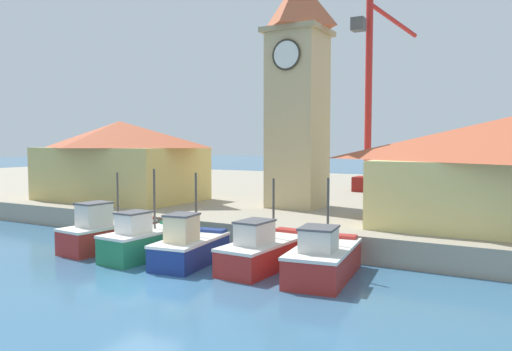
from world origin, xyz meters
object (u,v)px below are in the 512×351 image
(fishing_boat_mid_left, at_px, (265,250))
(clock_tower, at_px, (298,86))
(fishing_boat_left_outer, at_px, (146,241))
(fishing_boat_left_inner, at_px, (190,247))
(port_crane_near, at_px, (369,119))
(fishing_boat_center, at_px, (323,259))
(fishing_boat_far_left, at_px, (107,233))
(warehouse_left, at_px, (120,160))

(fishing_boat_mid_left, bearing_deg, clock_tower, 107.33)
(fishing_boat_left_outer, xyz_separation_m, fishing_boat_mid_left, (5.56, 1.08, -0.05))
(fishing_boat_left_outer, bearing_deg, fishing_boat_mid_left, 10.97)
(fishing_boat_left_inner, bearing_deg, port_crane_near, 87.71)
(fishing_boat_mid_left, bearing_deg, fishing_boat_center, -6.21)
(fishing_boat_far_left, distance_m, clock_tower, 14.23)
(fishing_boat_mid_left, height_order, clock_tower, clock_tower)
(fishing_boat_mid_left, xyz_separation_m, fishing_boat_center, (2.72, -0.30, 0.02))
(fishing_boat_left_outer, relative_size, port_crane_near, 0.29)
(fishing_boat_far_left, distance_m, warehouse_left, 11.45)
(fishing_boat_far_left, height_order, fishing_boat_left_outer, fishing_boat_left_outer)
(fishing_boat_far_left, distance_m, fishing_boat_left_outer, 2.89)
(fishing_boat_left_outer, distance_m, port_crane_near, 24.01)
(fishing_boat_left_outer, relative_size, warehouse_left, 0.40)
(fishing_boat_center, relative_size, port_crane_near, 0.32)
(fishing_boat_left_inner, bearing_deg, fishing_boat_left_outer, -179.81)
(clock_tower, bearing_deg, fishing_boat_left_inner, -89.83)
(fishing_boat_far_left, bearing_deg, fishing_boat_left_outer, -9.01)
(fishing_boat_left_outer, bearing_deg, port_crane_near, 81.59)
(fishing_boat_center, bearing_deg, fishing_boat_left_inner, -172.43)
(fishing_boat_far_left, xyz_separation_m, fishing_boat_left_outer, (2.85, -0.45, -0.03))
(warehouse_left, bearing_deg, fishing_boat_center, -23.42)
(port_crane_near, bearing_deg, clock_tower, -94.59)
(fishing_boat_left_outer, height_order, clock_tower, clock_tower)
(fishing_boat_mid_left, relative_size, warehouse_left, 0.47)
(fishing_boat_left_inner, xyz_separation_m, clock_tower, (-0.03, 11.08, 7.89))
(fishing_boat_left_outer, xyz_separation_m, warehouse_left, (-10.07, 8.73, 3.23))
(fishing_boat_far_left, distance_m, fishing_boat_center, 11.14)
(fishing_boat_mid_left, height_order, warehouse_left, warehouse_left)
(fishing_boat_left_outer, bearing_deg, clock_tower, 77.61)
(fishing_boat_left_outer, distance_m, clock_tower, 13.81)
(fishing_boat_far_left, bearing_deg, warehouse_left, 131.10)
(fishing_boat_left_outer, bearing_deg, fishing_boat_center, 5.39)
(fishing_boat_left_inner, distance_m, fishing_boat_mid_left, 3.27)
(fishing_boat_left_inner, height_order, warehouse_left, warehouse_left)
(fishing_boat_mid_left, xyz_separation_m, warehouse_left, (-15.64, 7.66, 3.29))
(fishing_boat_mid_left, xyz_separation_m, clock_tower, (-3.13, 10.01, 7.92))
(fishing_boat_left_inner, height_order, fishing_boat_center, fishing_boat_left_inner)
(warehouse_left, bearing_deg, fishing_boat_far_left, -48.90)
(clock_tower, relative_size, port_crane_near, 1.01)
(fishing_boat_far_left, xyz_separation_m, port_crane_near, (6.24, 22.46, 6.28))
(warehouse_left, bearing_deg, fishing_boat_left_outer, -40.92)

